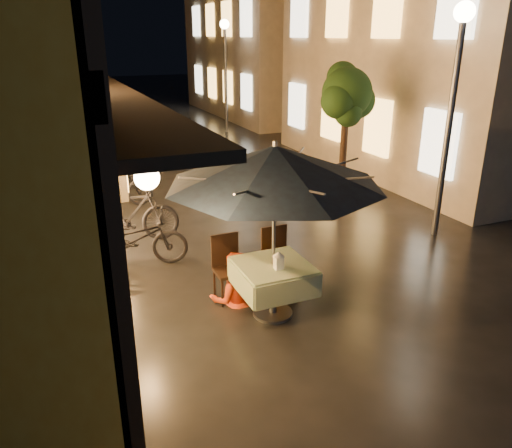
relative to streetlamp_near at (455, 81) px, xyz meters
name	(u,v)px	position (x,y,z in m)	size (l,w,h in m)	color
ground	(366,314)	(-3.00, -2.00, -2.92)	(90.00, 90.00, 0.00)	black
east_building_near	(463,45)	(4.49, 4.50, 0.49)	(7.30, 9.30, 6.80)	#C3B094
east_building_far	(285,35)	(4.49, 16.00, 0.74)	(7.30, 10.30, 7.30)	#C3B094
street_tree	(347,96)	(-0.59, 2.51, -0.50)	(1.43, 1.20, 3.15)	black
streetlamp_near	(455,81)	(0.00, 0.00, 0.00)	(0.36, 0.36, 4.23)	#59595E
streetlamp_far	(225,56)	(0.00, 12.00, 0.00)	(0.36, 0.36, 4.23)	#59595E
cafe_table	(273,277)	(-4.20, -1.48, -2.33)	(0.99, 0.99, 0.78)	#59595E
patio_umbrella	(275,166)	(-4.20, -1.48, -0.77)	(2.85, 2.85, 2.46)	#59595E
cafe_chair_left	(227,264)	(-4.60, -0.74, -2.38)	(0.42, 0.42, 0.97)	black
cafe_chair_right	(277,255)	(-3.80, -0.74, -2.38)	(0.42, 0.42, 0.97)	black
table_lantern	(279,259)	(-4.20, -1.64, -2.00)	(0.16, 0.16, 0.25)	white
person_orange	(233,254)	(-4.57, -0.90, -2.17)	(0.73, 0.57, 1.50)	#E14319
person_yellow	(284,252)	(-3.80, -0.98, -2.24)	(0.88, 0.50, 1.36)	#FF9C00
bicycle_0	(134,239)	(-5.67, 0.93, -2.45)	(0.63, 1.80, 0.94)	black
bicycle_1	(130,215)	(-5.57, 1.92, -2.37)	(0.52, 1.83, 1.10)	black
bicycle_2	(113,188)	(-5.56, 4.19, -2.46)	(0.61, 1.74, 0.92)	black
bicycle_3	(98,177)	(-5.78, 5.04, -2.41)	(0.48, 1.70, 1.02)	black
bicycle_4	(93,175)	(-5.83, 5.70, -2.52)	(0.53, 1.51, 0.79)	black
bicycle_5	(94,165)	(-5.73, 6.46, -2.46)	(0.43, 1.53, 0.92)	black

